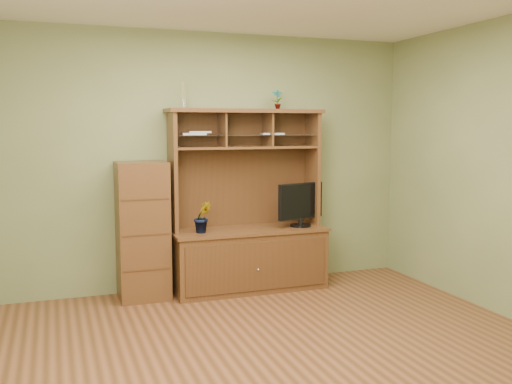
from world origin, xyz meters
name	(u,v)px	position (x,y,z in m)	size (l,w,h in m)	color
room	(280,177)	(0.00, 0.00, 1.35)	(4.54, 4.04, 2.74)	#4E2C16
media_hutch	(248,240)	(0.35, 1.73, 0.52)	(1.66, 0.61, 1.90)	#492715
monitor	(301,204)	(0.92, 1.65, 0.90)	(0.58, 0.23, 0.47)	black
orchid_plant	(203,217)	(-0.17, 1.65, 0.81)	(0.18, 0.14, 0.32)	#22561D
top_plant	(277,99)	(0.70, 1.80, 2.01)	(0.11, 0.08, 0.21)	#3B6F27
reed_diffuser	(183,98)	(-0.31, 1.80, 2.01)	(0.05, 0.05, 0.27)	silver
magazines	(222,133)	(0.09, 1.80, 1.65)	(1.11, 0.22, 0.04)	#AEAEB2
side_cabinet	(143,231)	(-0.75, 1.76, 0.69)	(0.49, 0.45, 1.38)	#492715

